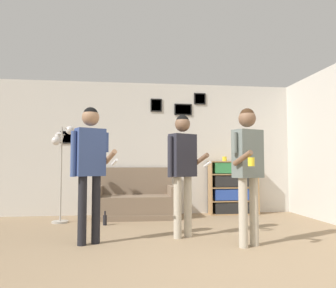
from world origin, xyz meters
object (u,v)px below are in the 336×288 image
(person_player_foreground_center, at_px, (183,161))
(person_player_foreground_left, at_px, (90,159))
(person_watcher_holding_cup, at_px, (248,160))
(couch, at_px, (135,201))
(bottle_on_floor, at_px, (105,220))
(drinking_cup, at_px, (225,159))
(floor_lamp, at_px, (61,153))
(bookshelf, at_px, (233,188))

(person_player_foreground_center, bearing_deg, person_player_foreground_left, -169.00)
(person_watcher_holding_cup, bearing_deg, couch, 119.16)
(person_watcher_holding_cup, relative_size, bottle_on_floor, 7.29)
(couch, distance_m, person_player_foreground_left, 2.29)
(bottle_on_floor, xyz_separation_m, drinking_cup, (2.34, 0.93, 1.03))
(floor_lamp, xyz_separation_m, person_player_foreground_left, (0.68, -1.65, -0.12))
(person_player_foreground_left, height_order, person_watcher_holding_cup, person_player_foreground_left)
(bookshelf, relative_size, drinking_cup, 11.32)
(bottle_on_floor, bearing_deg, couch, 54.92)
(drinking_cup, bearing_deg, floor_lamp, -169.10)
(person_player_foreground_left, xyz_separation_m, drinking_cup, (2.45, 2.25, 0.04))
(couch, distance_m, person_player_foreground_center, 2.06)
(person_player_foreground_center, xyz_separation_m, bottle_on_floor, (-1.14, 1.07, -0.96))
(couch, bearing_deg, drinking_cup, 5.99)
(person_watcher_holding_cup, bearing_deg, drinking_cup, 79.55)
(couch, bearing_deg, bottle_on_floor, -125.08)
(person_player_foreground_center, height_order, drinking_cup, person_player_foreground_center)
(floor_lamp, bearing_deg, person_watcher_holding_cup, -36.92)
(bookshelf, relative_size, person_player_foreground_left, 0.62)
(person_player_foreground_left, bearing_deg, bottle_on_floor, 85.34)
(person_player_foreground_center, relative_size, drinking_cup, 17.93)
(floor_lamp, relative_size, drinking_cup, 17.78)
(floor_lamp, relative_size, bottle_on_floor, 7.20)
(bookshelf, height_order, person_player_foreground_center, person_player_foreground_center)
(bookshelf, distance_m, floor_lamp, 3.43)
(person_player_foreground_center, bearing_deg, floor_lamp, 143.90)
(bottle_on_floor, bearing_deg, bookshelf, 20.36)
(floor_lamp, xyz_separation_m, bottle_on_floor, (0.79, -0.33, -1.11))
(floor_lamp, height_order, bottle_on_floor, floor_lamp)
(person_player_foreground_left, relative_size, drinking_cup, 18.36)
(bookshelf, height_order, floor_lamp, floor_lamp)
(couch, distance_m, bottle_on_floor, 0.93)
(person_player_foreground_left, distance_m, person_watcher_holding_cup, 2.00)
(bookshelf, relative_size, bottle_on_floor, 4.58)
(couch, relative_size, drinking_cup, 15.87)
(couch, bearing_deg, person_player_foreground_center, -71.29)
(floor_lamp, xyz_separation_m, drinking_cup, (3.13, 0.60, -0.08))
(person_player_foreground_center, xyz_separation_m, person_watcher_holding_cup, (0.73, -0.59, 0.01))
(floor_lamp, bearing_deg, person_player_foreground_center, -36.10)
(floor_lamp, relative_size, person_watcher_holding_cup, 0.99)
(person_player_foreground_center, bearing_deg, bottle_on_floor, 136.63)
(bookshelf, bearing_deg, person_player_foreground_left, -139.40)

